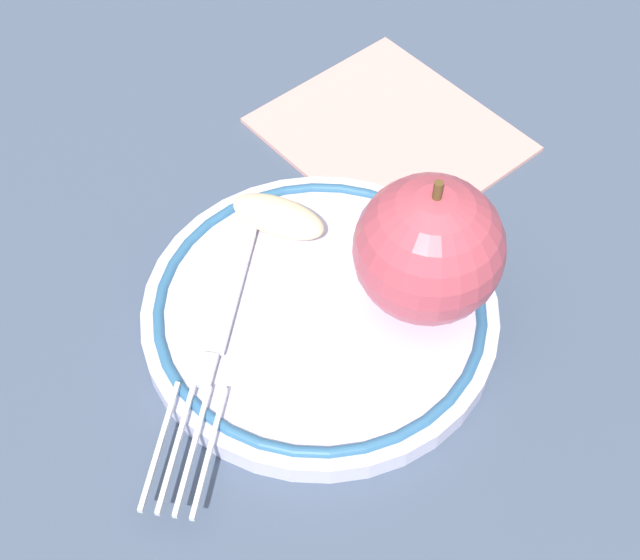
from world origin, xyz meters
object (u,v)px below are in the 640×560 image
at_px(apple_slice_front, 278,217).
at_px(fork, 218,329).
at_px(plate, 320,311).
at_px(napkin_folded, 390,133).
at_px(apple_red_whole, 429,249).

relative_size(apple_slice_front, fork, 0.32).
bearing_deg(fork, plate, 117.86).
bearing_deg(plate, napkin_folded, 24.73).
bearing_deg(apple_red_whole, fork, 144.11).
xyz_separation_m(plate, fork, (-0.05, 0.03, 0.01)).
distance_m(apple_red_whole, fork, 0.12).
bearing_deg(napkin_folded, fork, -169.09).
xyz_separation_m(apple_slice_front, fork, (-0.07, -0.03, -0.01)).
bearing_deg(apple_slice_front, fork, 91.56).
height_order(plate, napkin_folded, plate).
height_order(apple_slice_front, napkin_folded, apple_slice_front).
xyz_separation_m(apple_red_whole, napkin_folded, (0.10, 0.10, -0.05)).
bearing_deg(apple_slice_front, napkin_folded, -102.64).
relative_size(plate, napkin_folded, 1.31).
xyz_separation_m(plate, apple_slice_front, (0.02, 0.05, 0.02)).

